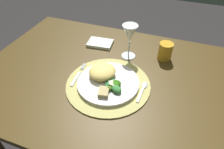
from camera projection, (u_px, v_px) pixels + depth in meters
dining_table at (114, 97)px, 1.03m from camera, size 1.31×0.88×0.70m
placemat at (108, 84)px, 0.89m from camera, size 0.38×0.38×0.01m
dinner_plate at (108, 83)px, 0.88m from camera, size 0.27×0.27×0.02m
pasta_serving at (102, 72)px, 0.89m from camera, size 0.15×0.16×0.04m
salad_greens at (114, 86)px, 0.84m from camera, size 0.10×0.09×0.03m
bread_piece at (102, 92)px, 0.82m from camera, size 0.05×0.06×0.02m
fork at (78, 75)px, 0.93m from camera, size 0.02×0.16×0.00m
spoon at (143, 88)px, 0.87m from camera, size 0.03×0.13×0.01m
napkin at (100, 43)px, 1.14m from camera, size 0.15×0.11×0.02m
wine_glass at (130, 35)px, 0.97m from camera, size 0.08×0.08×0.18m
amber_tumbler at (165, 51)px, 1.01m from camera, size 0.07×0.07×0.09m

